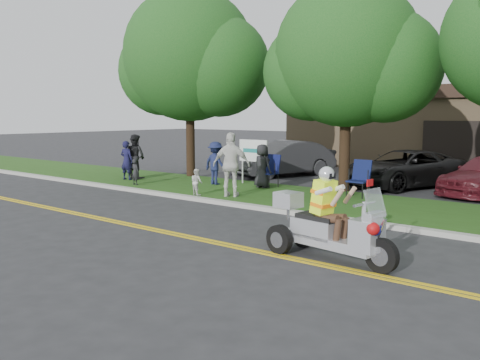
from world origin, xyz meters
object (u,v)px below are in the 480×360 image
Objects in this scene: spectator_adult_left at (127,160)px; lawn_chair_b at (360,176)px; spectator_adult_right at (231,165)px; parked_car_mid at (404,169)px; trike_scooter at (327,227)px; parked_car_far_left at (255,157)px; parked_car_left at (284,158)px; lawn_chair_a at (271,169)px; spectator_adult_mid at (135,157)px.

lawn_chair_b is at bearing -179.48° from spectator_adult_left.
spectator_adult_right reaches higher than spectator_adult_left.
lawn_chair_b is 0.23× the size of parked_car_mid.
spectator_adult_left is at bearing 166.38° from trike_scooter.
spectator_adult_right is 0.41× the size of parked_car_mid.
lawn_chair_b is at bearing -50.06° from parked_car_far_left.
trike_scooter reaches higher than parked_car_mid.
spectator_adult_right is at bearing -50.38° from parked_car_left.
lawn_chair_b is 3.59m from parked_car_mid.
spectator_adult_left is (-9.06, -1.90, 0.12)m from lawn_chair_b.
trike_scooter reaches higher than parked_car_far_left.
lawn_chair_a is 0.25× the size of parked_car_left.
trike_scooter is 6.89m from spectator_adult_right.
spectator_adult_left is 0.76× the size of spectator_adult_right.
parked_car_mid reaches higher than lawn_chair_b.
lawn_chair_a is 5.73m from parked_car_far_left.
parked_car_left is (-7.81, 10.28, 0.16)m from trike_scooter.
spectator_adult_mid is (0.00, 0.43, 0.12)m from spectator_adult_left.
spectator_adult_right is 0.49× the size of parked_car_far_left.
spectator_adult_right is 0.43× the size of parked_car_left.
trike_scooter is 2.31× the size of lawn_chair_a.
parked_car_far_left is 7.39m from parked_car_mid.
lawn_chair_b is at bearing -175.05° from spectator_adult_mid.
parked_car_left is 0.94× the size of parked_car_mid.
parked_car_far_left is at bearing 149.61° from lawn_chair_b.
spectator_adult_left reaches higher than parked_car_mid.
lawn_chair_b is 0.75× the size of spectator_adult_left.
spectator_adult_right is (0.31, -2.58, 0.36)m from lawn_chair_a.
spectator_adult_left is at bearing -102.92° from parked_car_left.
parked_car_mid is at bearing -25.09° from parked_car_far_left.
parked_car_left is at bearing -159.55° from parked_car_mid.
parked_car_mid is (3.50, 3.55, -0.07)m from lawn_chair_a.
spectator_adult_mid reaches higher than lawn_chair_a.
parked_car_left is (-2.22, 6.30, -0.35)m from spectator_adult_right.
parked_car_left is (-1.91, 3.72, 0.01)m from lawn_chair_a.
parked_car_far_left reaches higher than lawn_chair_b.
parked_car_mid is (9.09, 5.05, -0.31)m from spectator_adult_mid.
parked_car_mid is (0.04, 3.59, -0.07)m from lawn_chair_b.
parked_car_left is at bearing -34.45° from parked_car_far_left.
parked_car_far_left is (-9.76, 10.80, 0.09)m from trike_scooter.
parked_car_mid is at bearing 111.68° from trike_scooter.
lawn_chair_a is 4.98m from parked_car_mid.
trike_scooter reaches higher than spectator_adult_left.
spectator_adult_mid reaches higher than spectator_adult_left.
spectator_adult_left is 5.95m from spectator_adult_right.
spectator_adult_left is (-5.60, -1.93, 0.12)m from lawn_chair_a.
trike_scooter is at bearing -41.40° from lawn_chair_a.
spectator_adult_left is at bearing -30.96° from spectator_adult_right.
parked_car_mid is at bearing 52.11° from lawn_chair_a.
lawn_chair_a is 5.92m from spectator_adult_left.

